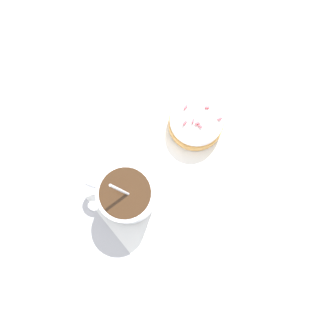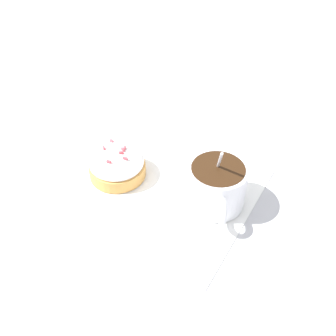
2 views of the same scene
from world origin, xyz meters
TOP-DOWN VIEW (x-y plane):
  - ground_plane at (0.00, 0.00)m, footprint 3.00×3.00m
  - paper_napkin at (0.00, 0.00)m, footprint 0.28×0.27m
  - coffee_cup at (0.08, 0.01)m, footprint 0.09×0.10m
  - frosted_pastry at (-0.08, -0.01)m, footprint 0.09×0.09m

SIDE VIEW (x-z plane):
  - ground_plane at x=0.00m, z-range 0.00..0.00m
  - paper_napkin at x=0.00m, z-range 0.00..0.00m
  - frosted_pastry at x=-0.08m, z-range 0.00..0.05m
  - coffee_cup at x=0.08m, z-range -0.02..0.10m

